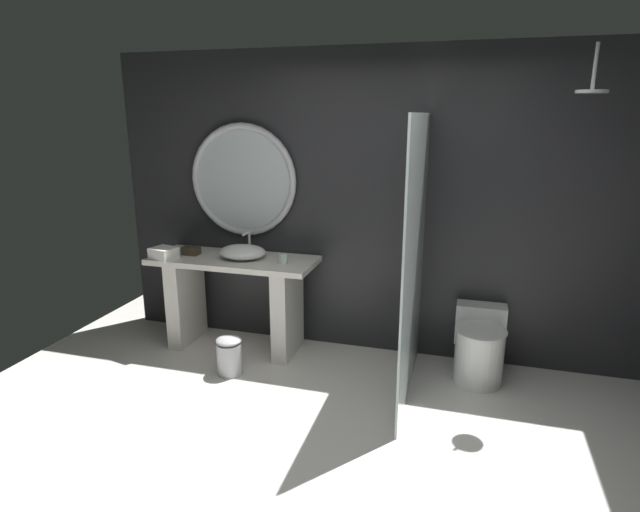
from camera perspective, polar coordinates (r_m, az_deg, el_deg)
name	(u,v)px	position (r m, az deg, el deg)	size (l,w,h in m)	color
ground_plane	(316,480)	(3.30, -0.49, -23.39)	(5.76, 5.76, 0.00)	silver
back_wall_panel	(379,206)	(4.49, 6.46, 5.44)	(4.80, 0.10, 2.60)	#232326
vanity_counter	(235,293)	(4.72, -9.34, -4.05)	(1.46, 0.58, 0.84)	silver
vessel_sink	(242,252)	(4.57, -8.52, 0.45)	(0.42, 0.34, 0.22)	white
tumbler_cup	(283,258)	(4.39, -4.05, -0.26)	(0.07, 0.07, 0.08)	silver
tissue_box	(191,251)	(4.80, -13.97, 0.58)	(0.15, 0.10, 0.07)	#3D3323
round_wall_mirror	(243,180)	(4.74, -8.45, 8.23)	(1.01, 0.06, 1.01)	#B7B7BC
shower_glass_panel	(414,261)	(3.81, 10.29, -0.57)	(0.02, 1.33, 2.07)	silver
rain_shower_head	(592,87)	(3.90, 27.74, 16.09)	(0.20, 0.20, 0.31)	#B7B7BC
toilet	(479,346)	(4.39, 17.10, -9.47)	(0.40, 0.59, 0.55)	white
waste_bin	(229,355)	(4.38, -9.92, -10.66)	(0.21, 0.21, 0.32)	#B7B7BC
folded_hand_towel	(164,253)	(4.73, -16.79, 0.31)	(0.21, 0.18, 0.10)	silver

